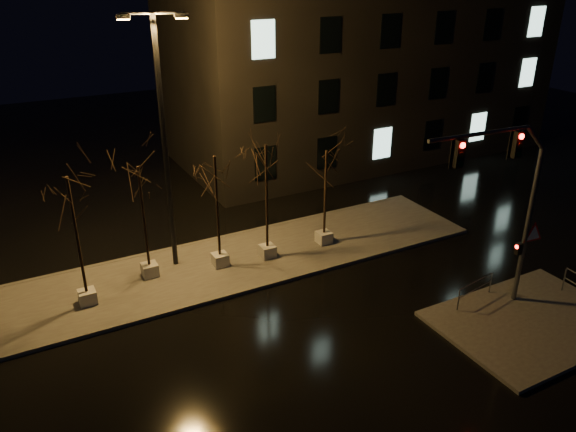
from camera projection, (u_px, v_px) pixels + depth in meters
ground at (311, 330)px, 20.64m from camera, size 90.00×90.00×0.00m
median at (245, 259)px, 25.43m from camera, size 22.00×5.00×0.15m
sidewalk_corner at (531, 322)px, 21.01m from camera, size 7.00×5.00×0.15m
building at (358, 41)px, 38.01m from camera, size 25.00×12.00×15.00m
tree_0 at (72, 207)px, 20.34m from camera, size 1.80×1.80×5.43m
tree_1 at (141, 192)px, 22.39m from camera, size 1.80×1.80×5.05m
tree_2 at (216, 182)px, 23.18m from camera, size 1.80×1.80×5.18m
tree_3 at (266, 171)px, 23.83m from camera, size 1.80×1.80×5.41m
tree_4 at (326, 172)px, 25.32m from camera, size 1.80×1.80×4.72m
traffic_signal_mast at (510, 193)px, 19.95m from camera, size 5.86×0.56×7.17m
streetlight_main at (163, 130)px, 22.41m from camera, size 2.61×0.97×10.57m
guard_rail_a at (476, 288)px, 21.93m from camera, size 2.10×0.39×0.92m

